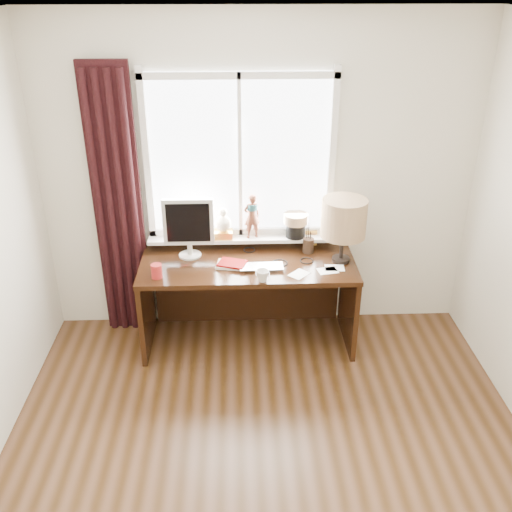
{
  "coord_description": "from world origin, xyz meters",
  "views": [
    {
      "loc": [
        -0.18,
        -2.36,
        2.83
      ],
      "look_at": [
        -0.05,
        1.25,
        1.0
      ],
      "focal_mm": 40.0,
      "sensor_mm": 36.0,
      "label": 1
    }
  ],
  "objects_px": {
    "monitor": "(188,224)",
    "red_cup": "(157,271)",
    "desk": "(248,283)",
    "laptop": "(262,267)",
    "mug": "(263,275)",
    "table_lamp": "(344,219)"
  },
  "relations": [
    {
      "from": "red_cup",
      "to": "laptop",
      "type": "bearing_deg",
      "value": 7.9
    },
    {
      "from": "laptop",
      "to": "red_cup",
      "type": "xyz_separation_m",
      "value": [
        -0.79,
        -0.11,
        0.04
      ]
    },
    {
      "from": "laptop",
      "to": "table_lamp",
      "type": "xyz_separation_m",
      "value": [
        0.63,
        0.11,
        0.35
      ]
    },
    {
      "from": "monitor",
      "to": "red_cup",
      "type": "bearing_deg",
      "value": -122.69
    },
    {
      "from": "mug",
      "to": "table_lamp",
      "type": "bearing_deg",
      "value": 25.37
    },
    {
      "from": "monitor",
      "to": "table_lamp",
      "type": "distance_m",
      "value": 1.21
    },
    {
      "from": "mug",
      "to": "desk",
      "type": "bearing_deg",
      "value": 104.32
    },
    {
      "from": "monitor",
      "to": "laptop",
      "type": "bearing_deg",
      "value": -22.79
    },
    {
      "from": "red_cup",
      "to": "table_lamp",
      "type": "distance_m",
      "value": 1.47
    },
    {
      "from": "laptop",
      "to": "table_lamp",
      "type": "distance_m",
      "value": 0.73
    },
    {
      "from": "laptop",
      "to": "monitor",
      "type": "distance_m",
      "value": 0.67
    },
    {
      "from": "desk",
      "to": "mug",
      "type": "bearing_deg",
      "value": -75.68
    },
    {
      "from": "mug",
      "to": "desk",
      "type": "height_order",
      "value": "mug"
    },
    {
      "from": "laptop",
      "to": "desk",
      "type": "xyz_separation_m",
      "value": [
        -0.11,
        0.2,
        -0.26
      ]
    },
    {
      "from": "monitor",
      "to": "desk",
      "type": "bearing_deg",
      "value": -4.32
    },
    {
      "from": "red_cup",
      "to": "desk",
      "type": "bearing_deg",
      "value": 24.56
    },
    {
      "from": "desk",
      "to": "monitor",
      "type": "xyz_separation_m",
      "value": [
        -0.46,
        0.03,
        0.52
      ]
    },
    {
      "from": "red_cup",
      "to": "monitor",
      "type": "bearing_deg",
      "value": 57.31
    },
    {
      "from": "monitor",
      "to": "table_lamp",
      "type": "relative_size",
      "value": 0.94
    },
    {
      "from": "laptop",
      "to": "red_cup",
      "type": "relative_size",
      "value": 3.11
    },
    {
      "from": "desk",
      "to": "table_lamp",
      "type": "xyz_separation_m",
      "value": [
        0.74,
        -0.1,
        0.61
      ]
    },
    {
      "from": "desk",
      "to": "laptop",
      "type": "bearing_deg",
      "value": -62.62
    }
  ]
}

